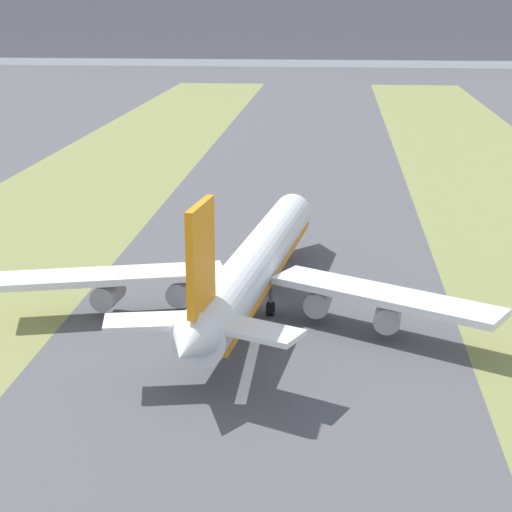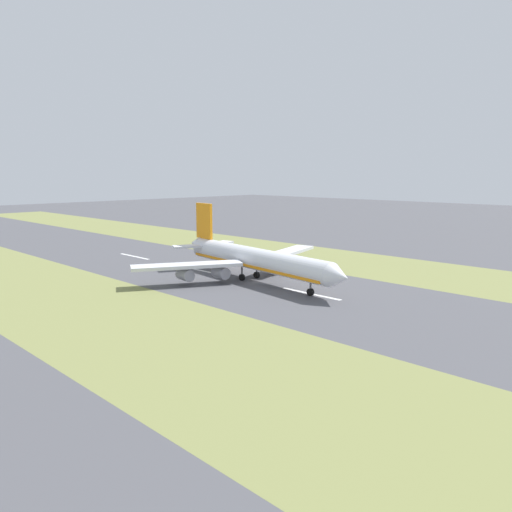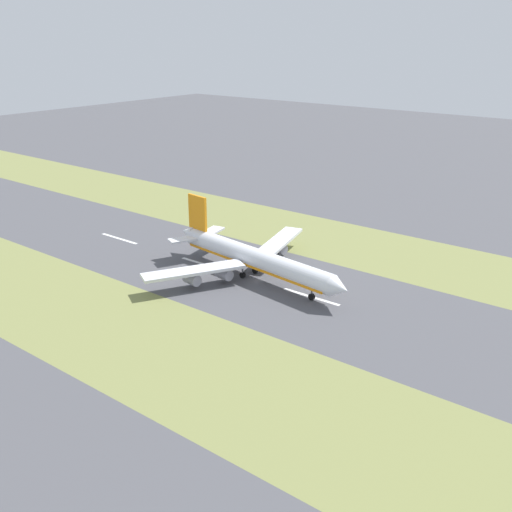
{
  "view_description": "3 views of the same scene",
  "coord_description": "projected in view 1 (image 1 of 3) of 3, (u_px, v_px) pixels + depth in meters",
  "views": [
    {
      "loc": [
        8.91,
        -108.64,
        39.95
      ],
      "look_at": [
        -1.06,
        -1.19,
        7.0
      ],
      "focal_mm": 60.0,
      "sensor_mm": 36.0,
      "label": 1
    },
    {
      "loc": [
        94.88,
        93.13,
        29.33
      ],
      "look_at": [
        -1.06,
        -1.19,
        7.0
      ],
      "focal_mm": 35.0,
      "sensor_mm": 36.0,
      "label": 2
    },
    {
      "loc": [
        127.18,
        98.64,
        68.06
      ],
      "look_at": [
        -1.06,
        -1.19,
        7.0
      ],
      "focal_mm": 42.0,
      "sensor_mm": 36.0,
      "label": 3
    }
  ],
  "objects": [
    {
      "name": "centreline_dash_far",
      "position": [
        275.0,
        262.0,
        133.82
      ],
      "size": [
        1.2,
        18.0,
        0.01
      ],
      "primitive_type": "cube",
      "color": "silver",
      "rests_on": "ground"
    },
    {
      "name": "centreline_dash_mid",
      "position": [
        249.0,
        368.0,
        95.72
      ],
      "size": [
        1.2,
        18.0,
        0.01
      ],
      "primitive_type": "cube",
      "color": "silver",
      "rests_on": "ground"
    },
    {
      "name": "mountain_ridge",
      "position": [
        326.0,
        1.0,
        600.51
      ],
      "size": [
        800.0,
        120.0,
        72.69
      ],
      "primitive_type": "cube",
      "color": "gray",
      "rests_on": "ground"
    },
    {
      "name": "airplane_main_jet",
      "position": [
        253.0,
        267.0,
        111.33
      ],
      "size": [
        63.65,
        67.17,
        20.2
      ],
      "color": "silver",
      "rests_on": "ground"
    },
    {
      "name": "ground_plane",
      "position": [
        265.0,
        303.0,
        115.91
      ],
      "size": [
        800.0,
        800.0,
        0.0
      ],
      "primitive_type": "plane",
      "color": "#4C4C51"
    }
  ]
}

